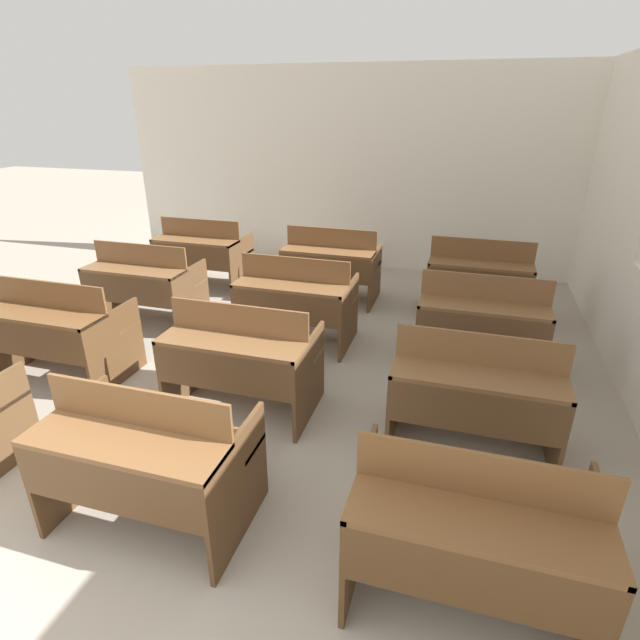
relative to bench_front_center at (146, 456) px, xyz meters
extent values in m
cube|color=white|center=(-0.25, 5.28, 0.91)|extent=(6.55, 0.06, 2.74)
cube|color=white|center=(3.00, 4.04, 1.17)|extent=(0.06, 2.41, 1.25)
cube|color=brown|center=(-0.54, 0.04, -0.13)|extent=(0.03, 0.72, 0.67)
cube|color=brown|center=(0.54, 0.04, -0.13)|extent=(0.03, 0.72, 0.67)
cube|color=brown|center=(0.00, -0.16, 0.19)|extent=(1.10, 0.33, 0.03)
cube|color=brown|center=(0.00, -0.31, 0.03)|extent=(1.05, 0.02, 0.30)
cube|color=brown|center=(0.00, 0.00, 0.32)|extent=(1.10, 0.02, 0.23)
cube|color=brown|center=(0.00, 0.25, -0.02)|extent=(1.10, 0.29, 0.03)
cube|color=brown|center=(0.00, 0.25, -0.30)|extent=(1.05, 0.04, 0.04)
cube|color=#53361D|center=(1.22, 0.01, -0.13)|extent=(0.03, 0.72, 0.67)
cube|color=#53361D|center=(2.29, 0.01, -0.13)|extent=(0.03, 0.72, 0.67)
cube|color=brown|center=(1.76, -0.18, 0.19)|extent=(1.10, 0.33, 0.03)
cube|color=#53361D|center=(1.76, -0.33, 0.03)|extent=(1.05, 0.02, 0.30)
cube|color=brown|center=(1.76, -0.03, 0.32)|extent=(1.10, 0.02, 0.23)
cube|color=brown|center=(1.76, 0.23, -0.02)|extent=(1.10, 0.29, 0.03)
cube|color=#53361D|center=(1.76, 0.23, -0.30)|extent=(1.05, 0.04, 0.04)
cube|color=#54381F|center=(-2.27, 1.28, -0.13)|extent=(0.03, 0.72, 0.67)
cube|color=#54381F|center=(-1.20, 1.28, -0.13)|extent=(0.03, 0.72, 0.67)
cube|color=brown|center=(-1.74, 1.09, 0.19)|extent=(1.10, 0.33, 0.03)
cube|color=#54381F|center=(-1.74, 0.94, 0.03)|extent=(1.05, 0.02, 0.30)
cube|color=brown|center=(-1.74, 1.24, 0.32)|extent=(1.10, 0.02, 0.23)
cube|color=brown|center=(-1.74, 1.50, -0.02)|extent=(1.10, 0.29, 0.03)
cube|color=#54381F|center=(-1.74, 1.50, -0.30)|extent=(1.05, 0.04, 0.04)
cube|color=brown|center=(-0.52, 1.26, -0.13)|extent=(0.03, 0.72, 0.67)
cube|color=brown|center=(0.55, 1.26, -0.13)|extent=(0.03, 0.72, 0.67)
cube|color=brown|center=(0.01, 1.07, 0.19)|extent=(1.10, 0.33, 0.03)
cube|color=brown|center=(0.01, 0.91, 0.03)|extent=(1.05, 0.02, 0.30)
cube|color=brown|center=(0.01, 1.22, 0.32)|extent=(1.10, 0.02, 0.23)
cube|color=brown|center=(0.01, 1.47, -0.02)|extent=(1.10, 0.29, 0.03)
cube|color=brown|center=(0.01, 1.47, -0.30)|extent=(1.05, 0.04, 0.04)
cube|color=brown|center=(1.21, 1.26, -0.13)|extent=(0.03, 0.72, 0.67)
cube|color=brown|center=(2.29, 1.26, -0.13)|extent=(0.03, 0.72, 0.67)
cube|color=brown|center=(1.75, 1.07, 0.19)|extent=(1.10, 0.33, 0.03)
cube|color=brown|center=(1.75, 0.91, 0.03)|extent=(1.05, 0.02, 0.30)
cube|color=brown|center=(1.75, 1.22, 0.32)|extent=(1.10, 0.02, 0.23)
cube|color=brown|center=(1.75, 1.47, -0.02)|extent=(1.10, 0.29, 0.03)
cube|color=brown|center=(1.75, 1.47, -0.30)|extent=(1.05, 0.04, 0.04)
cube|color=brown|center=(-2.26, 2.53, -0.13)|extent=(0.03, 0.72, 0.67)
cube|color=brown|center=(-1.19, 2.53, -0.13)|extent=(0.03, 0.72, 0.67)
cube|color=brown|center=(-1.73, 2.33, 0.19)|extent=(1.10, 0.33, 0.03)
cube|color=brown|center=(-1.73, 2.18, 0.03)|extent=(1.05, 0.02, 0.30)
cube|color=brown|center=(-1.73, 2.49, 0.32)|extent=(1.10, 0.02, 0.23)
cube|color=brown|center=(-1.73, 2.74, -0.02)|extent=(1.10, 0.29, 0.03)
cube|color=brown|center=(-1.73, 2.74, -0.30)|extent=(1.05, 0.04, 0.04)
cube|color=brown|center=(-0.52, 2.53, -0.13)|extent=(0.03, 0.72, 0.67)
cube|color=brown|center=(0.55, 2.53, -0.13)|extent=(0.03, 0.72, 0.67)
cube|color=brown|center=(0.01, 2.34, 0.19)|extent=(1.10, 0.33, 0.03)
cube|color=brown|center=(0.01, 2.19, 0.03)|extent=(1.05, 0.02, 0.30)
cube|color=brown|center=(0.01, 2.49, 0.32)|extent=(1.10, 0.02, 0.23)
cube|color=brown|center=(0.01, 2.75, -0.02)|extent=(1.10, 0.29, 0.03)
cube|color=brown|center=(0.01, 2.75, -0.30)|extent=(1.05, 0.04, 0.04)
cube|color=brown|center=(1.25, 2.51, -0.13)|extent=(0.03, 0.72, 0.67)
cube|color=brown|center=(2.33, 2.51, -0.13)|extent=(0.03, 0.72, 0.67)
cube|color=brown|center=(1.79, 2.32, 0.19)|extent=(1.10, 0.33, 0.03)
cube|color=brown|center=(1.79, 2.16, 0.03)|extent=(1.05, 0.02, 0.30)
cube|color=brown|center=(1.79, 2.47, 0.32)|extent=(1.10, 0.02, 0.23)
cube|color=brown|center=(1.79, 2.72, -0.02)|extent=(1.10, 0.29, 0.03)
cube|color=brown|center=(1.79, 2.72, -0.30)|extent=(1.05, 0.04, 0.04)
cube|color=brown|center=(-2.25, 3.79, -0.13)|extent=(0.03, 0.72, 0.67)
cube|color=brown|center=(-1.18, 3.79, -0.13)|extent=(0.03, 0.72, 0.67)
cube|color=brown|center=(-1.71, 3.59, 0.19)|extent=(1.10, 0.33, 0.03)
cube|color=brown|center=(-1.71, 3.44, 0.03)|extent=(1.05, 0.02, 0.30)
cube|color=brown|center=(-1.71, 3.75, 0.32)|extent=(1.10, 0.02, 0.23)
cube|color=brown|center=(-1.71, 4.00, -0.02)|extent=(1.10, 0.29, 0.03)
cube|color=brown|center=(-1.71, 4.00, -0.30)|extent=(1.05, 0.04, 0.04)
cube|color=brown|center=(-0.50, 3.79, -0.13)|extent=(0.03, 0.72, 0.67)
cube|color=brown|center=(0.57, 3.79, -0.13)|extent=(0.03, 0.72, 0.67)
cube|color=brown|center=(0.03, 3.60, 0.19)|extent=(1.10, 0.33, 0.03)
cube|color=brown|center=(0.03, 3.45, 0.03)|extent=(1.05, 0.02, 0.30)
cube|color=brown|center=(0.03, 3.75, 0.32)|extent=(1.10, 0.02, 0.23)
cube|color=brown|center=(0.03, 4.01, -0.02)|extent=(1.10, 0.29, 0.03)
cube|color=brown|center=(0.03, 4.01, -0.30)|extent=(1.05, 0.04, 0.04)
cube|color=brown|center=(1.22, 3.77, -0.13)|extent=(0.03, 0.72, 0.67)
cube|color=brown|center=(2.30, 3.77, -0.13)|extent=(0.03, 0.72, 0.67)
cube|color=brown|center=(1.76, 3.58, 0.19)|extent=(1.10, 0.33, 0.03)
cube|color=brown|center=(1.76, 3.42, 0.03)|extent=(1.05, 0.02, 0.30)
cube|color=brown|center=(1.76, 3.73, 0.32)|extent=(1.10, 0.02, 0.23)
cube|color=brown|center=(1.76, 3.98, -0.02)|extent=(1.10, 0.29, 0.03)
cube|color=brown|center=(1.76, 3.98, -0.30)|extent=(1.05, 0.04, 0.04)
camera|label=1|loc=(1.57, -1.87, 1.81)|focal=28.00mm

